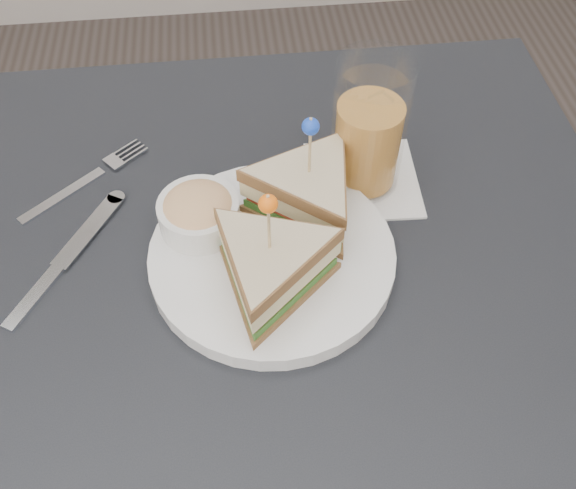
# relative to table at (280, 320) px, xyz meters

# --- Properties ---
(table) EXTENTS (0.80, 0.80, 0.75)m
(table) POSITION_rel_table_xyz_m (0.00, 0.00, 0.00)
(table) COLOR black
(table) RESTS_ON ground
(plate_meal) EXTENTS (0.31, 0.31, 0.15)m
(plate_meal) POSITION_rel_table_xyz_m (0.00, 0.03, 0.12)
(plate_meal) COLOR white
(plate_meal) RESTS_ON table
(cutlery_fork) EXTENTS (0.15, 0.13, 0.01)m
(cutlery_fork) POSITION_rel_table_xyz_m (-0.21, 0.18, 0.08)
(cutlery_fork) COLOR silver
(cutlery_fork) RESTS_ON table
(cutlery_knife) EXTENTS (0.12, 0.18, 0.01)m
(cutlery_knife) POSITION_rel_table_xyz_m (-0.23, 0.05, 0.08)
(cutlery_knife) COLOR silver
(cutlery_knife) RESTS_ON table
(drink_set) EXTENTS (0.14, 0.14, 0.17)m
(drink_set) POSITION_rel_table_xyz_m (0.11, 0.14, 0.15)
(drink_set) COLOR white
(drink_set) RESTS_ON table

